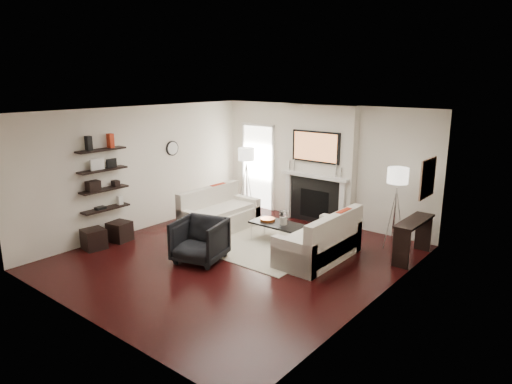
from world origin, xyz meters
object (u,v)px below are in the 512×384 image
Objects in this scene: armchair at (200,238)px; ottoman_near at (120,231)px; lamp_right_shade at (398,176)px; loveseat_right_base at (318,248)px; lamp_left_shade at (246,154)px; loveseat_left_base at (220,221)px; coffee_table at (277,224)px.

armchair reaches higher than ottoman_near.
loveseat_right_base is at bearing -118.77° from lamp_right_shade.
ottoman_near is (-3.70, -1.72, -0.01)m from loveseat_right_base.
lamp_left_shade is 1.00× the size of ottoman_near.
lamp_left_shade reaches higher than loveseat_left_base.
coffee_table is 2.53m from lamp_right_shade.
coffee_table is 2.63m from lamp_left_shade.
coffee_table is at bearing -146.52° from lamp_right_shade.
armchair is 3.95m from lamp_right_shade.
lamp_right_shade is (0.82, 1.49, 1.24)m from loveseat_right_base.
loveseat_right_base is at bearing 25.10° from armchair.
loveseat_left_base is 4.50× the size of ottoman_near.
armchair is 2.17× the size of lamp_left_shade.
loveseat_left_base is at bearing 105.25° from armchair.
lamp_left_shade is (-0.52, 1.52, 1.24)m from loveseat_left_base.
coffee_table is (1.45, 0.15, 0.19)m from loveseat_left_base.
lamp_right_shade is at bearing 33.90° from armchair.
loveseat_right_base is at bearing -11.36° from coffee_table.
lamp_right_shade is (2.46, 2.93, 1.02)m from armchair.
loveseat_left_base and loveseat_right_base have the same top height.
armchair is at bearing -138.84° from loveseat_right_base.
loveseat_left_base is 2.56m from loveseat_right_base.
lamp_right_shade is (3.90, -0.10, 0.00)m from lamp_left_shade.
armchair is (-1.64, -1.43, 0.22)m from loveseat_right_base.
lamp_right_shade is 5.69m from ottoman_near.
lamp_left_shade is at bearing 152.63° from loveseat_right_base.
lamp_left_shade is at bearing 178.53° from lamp_right_shade.
ottoman_near is (-2.06, -0.29, -0.23)m from armchair.
armchair is at bearing -58.69° from loveseat_left_base.
armchair is 2.17× the size of ottoman_near.
loveseat_left_base is 1.64× the size of coffee_table.
ottoman_near is (-1.14, -1.80, -0.01)m from loveseat_left_base.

